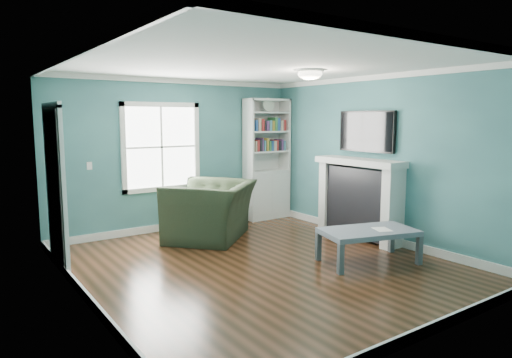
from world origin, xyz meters
TOP-DOWN VIEW (x-y plane):
  - floor at (0.00, 0.00)m, footprint 5.00×5.00m
  - room_walls at (0.00, 0.00)m, footprint 5.00×5.00m
  - trim at (0.00, 0.00)m, footprint 4.50×5.00m
  - window at (-0.30, 2.49)m, footprint 1.40×0.06m
  - bookshelf at (1.77, 2.30)m, footprint 0.90×0.35m
  - fireplace at (2.08, 0.20)m, footprint 0.44×1.58m
  - tv at (2.20, 0.20)m, footprint 0.06×1.10m
  - door at (-2.22, 1.40)m, footprint 0.12×0.98m
  - ceiling_fixture at (0.90, 0.10)m, footprint 0.38×0.38m
  - light_switch at (-1.50, 2.48)m, footprint 0.08×0.01m
  - recliner at (0.13, 1.58)m, footprint 1.65×1.61m
  - coffee_table at (1.25, -0.73)m, footprint 1.39×1.00m
  - paper_sheet at (1.39, -0.84)m, footprint 0.28×0.31m

SIDE VIEW (x-z plane):
  - floor at x=0.00m, z-range 0.00..0.00m
  - coffee_table at x=1.25m, z-range 0.17..0.62m
  - paper_sheet at x=1.39m, z-range 0.45..0.46m
  - recliner at x=0.13m, z-range 0.00..1.22m
  - fireplace at x=2.08m, z-range -0.01..1.29m
  - bookshelf at x=1.77m, z-range -0.23..2.08m
  - door at x=-2.22m, z-range -0.01..2.16m
  - light_switch at x=-1.50m, z-range 1.14..1.26m
  - trim at x=0.00m, z-range -0.06..2.54m
  - window at x=-0.30m, z-range 0.70..2.20m
  - room_walls at x=0.00m, z-range -0.92..4.08m
  - tv at x=2.20m, z-range 1.40..2.05m
  - ceiling_fixture at x=0.90m, z-range 2.47..2.63m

